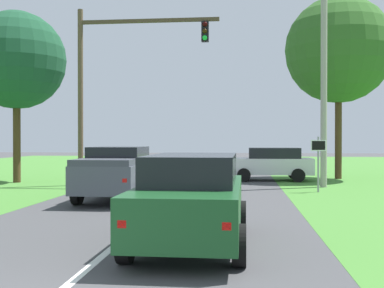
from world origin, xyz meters
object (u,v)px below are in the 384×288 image
crossing_suv_far (271,163)px  pickup_truck_lead (120,172)px  keep_moving_sign (318,157)px  extra_tree_1 (17,61)px  utility_pole_right (324,91)px  traffic_light (114,71)px  red_suv_near (192,197)px  oak_tree_right (339,50)px

crossing_suv_far → pickup_truck_lead: bearing=-124.6°
pickup_truck_lead → keep_moving_sign: (7.36, 3.07, 0.46)m
pickup_truck_lead → keep_moving_sign: keep_moving_sign is taller
keep_moving_sign → extra_tree_1: 15.07m
pickup_truck_lead → keep_moving_sign: 7.99m
utility_pole_right → traffic_light: bearing=-178.2°
red_suv_near → traffic_light: size_ratio=0.60×
crossing_suv_far → traffic_light: bearing=-154.1°
oak_tree_right → extra_tree_1: 16.64m
keep_moving_sign → crossing_suv_far: bearing=106.4°
pickup_truck_lead → crossing_suv_far: (5.79, 8.40, -0.08)m
oak_tree_right → crossing_suv_far: 7.18m
utility_pole_right → extra_tree_1: utility_pole_right is taller
keep_moving_sign → crossing_suv_far: (-1.57, 5.33, -0.54)m
traffic_light → extra_tree_1: extra_tree_1 is taller
keep_moving_sign → extra_tree_1: extra_tree_1 is taller
red_suv_near → oak_tree_right: bearing=69.9°
traffic_light → utility_pole_right: bearing=1.8°
oak_tree_right → utility_pole_right: 5.58m
oak_tree_right → traffic_light: bearing=-155.6°
traffic_light → oak_tree_right: size_ratio=0.83×
red_suv_near → traffic_light: traffic_light is taller
traffic_light → utility_pole_right: size_ratio=0.95×
utility_pole_right → extra_tree_1: size_ratio=1.01×
crossing_suv_far → utility_pole_right: (2.12, -3.25, 3.37)m
keep_moving_sign → extra_tree_1: (-14.07, 2.90, 4.56)m
utility_pole_right → keep_moving_sign: bearing=-104.9°
utility_pole_right → oak_tree_right: bearing=71.7°
keep_moving_sign → crossing_suv_far: size_ratio=0.52×
red_suv_near → extra_tree_1: extra_tree_1 is taller
red_suv_near → pickup_truck_lead: bearing=115.2°
keep_moving_sign → crossing_suv_far: 5.58m
red_suv_near → pickup_truck_lead: (-3.30, 7.02, 0.01)m
pickup_truck_lead → traffic_light: size_ratio=0.68×
pickup_truck_lead → oak_tree_right: (9.46, 9.82, 5.92)m
red_suv_near → pickup_truck_lead: pickup_truck_lead is taller
pickup_truck_lead → utility_pole_right: bearing=33.1°
traffic_light → keep_moving_sign: 9.82m
oak_tree_right → crossing_suv_far: size_ratio=2.27×
crossing_suv_far → extra_tree_1: 13.72m
extra_tree_1 → utility_pole_right: bearing=-3.2°
pickup_truck_lead → utility_pole_right: 10.00m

